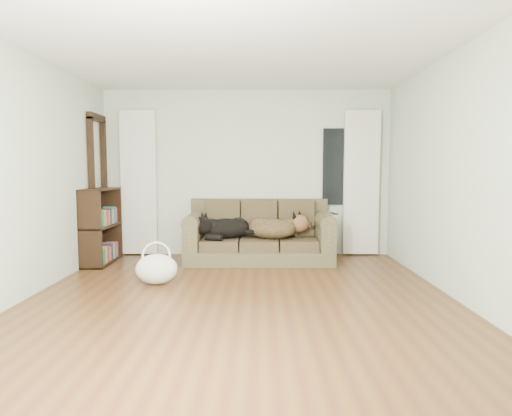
{
  "coord_description": "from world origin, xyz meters",
  "views": [
    {
      "loc": [
        0.2,
        -4.3,
        1.35
      ],
      "look_at": [
        0.15,
        1.6,
        0.82
      ],
      "focal_mm": 30.0,
      "sensor_mm": 36.0,
      "label": 1
    }
  ],
  "objects_px": {
    "dog_black_lab": "(224,229)",
    "bookshelf": "(101,229)",
    "tote_bag": "(157,271)",
    "dog_shepherd": "(275,229)",
    "sofa": "(259,231)"
  },
  "relations": [
    {
      "from": "sofa",
      "to": "bookshelf",
      "type": "bearing_deg",
      "value": -175.82
    },
    {
      "from": "sofa",
      "to": "dog_shepherd",
      "type": "height_order",
      "value": "sofa"
    },
    {
      "from": "dog_shepherd",
      "to": "tote_bag",
      "type": "xyz_separation_m",
      "value": [
        -1.45,
        -1.25,
        -0.33
      ]
    },
    {
      "from": "dog_black_lab",
      "to": "bookshelf",
      "type": "distance_m",
      "value": 1.77
    },
    {
      "from": "sofa",
      "to": "dog_black_lab",
      "type": "relative_size",
      "value": 3.04
    },
    {
      "from": "tote_bag",
      "to": "dog_shepherd",
      "type": "bearing_deg",
      "value": 40.77
    },
    {
      "from": "dog_black_lab",
      "to": "dog_shepherd",
      "type": "bearing_deg",
      "value": -7.85
    },
    {
      "from": "dog_black_lab",
      "to": "tote_bag",
      "type": "relative_size",
      "value": 1.42
    },
    {
      "from": "dog_black_lab",
      "to": "bookshelf",
      "type": "bearing_deg",
      "value": 178.17
    },
    {
      "from": "tote_bag",
      "to": "bookshelf",
      "type": "xyz_separation_m",
      "value": [
        -1.07,
        1.14,
        0.34
      ]
    },
    {
      "from": "sofa",
      "to": "dog_shepherd",
      "type": "xyz_separation_m",
      "value": [
        0.23,
        -0.06,
        0.04
      ]
    },
    {
      "from": "sofa",
      "to": "tote_bag",
      "type": "relative_size",
      "value": 4.31
    },
    {
      "from": "dog_black_lab",
      "to": "tote_bag",
      "type": "distance_m",
      "value": 1.49
    },
    {
      "from": "sofa",
      "to": "dog_shepherd",
      "type": "bearing_deg",
      "value": -14.38
    },
    {
      "from": "bookshelf",
      "to": "tote_bag",
      "type": "bearing_deg",
      "value": -49.68
    }
  ]
}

